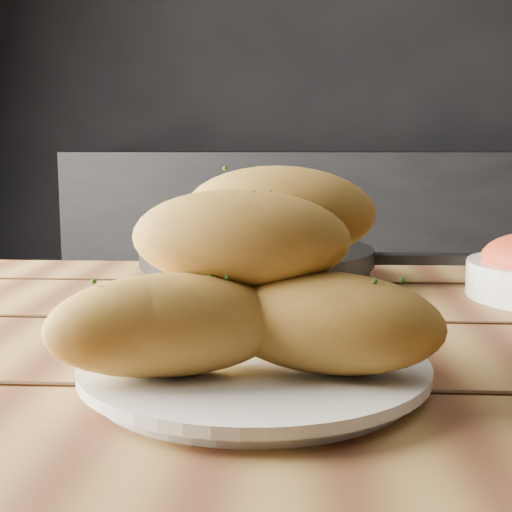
{
  "coord_description": "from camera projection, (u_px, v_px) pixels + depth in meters",
  "views": [
    {
      "loc": [
        -0.67,
        -0.74,
        0.92
      ],
      "look_at": [
        -0.7,
        -0.23,
        0.84
      ],
      "focal_mm": 50.0,
      "sensor_mm": 36.0,
      "label": 1
    }
  ],
  "objects": [
    {
      "name": "table",
      "position": [
        284.0,
        459.0,
        0.61
      ],
      "size": [
        1.49,
        0.9,
        0.75
      ],
      "color": "olive",
      "rests_on": "ground"
    },
    {
      "name": "skillet",
      "position": [
        259.0,
        265.0,
        0.88
      ],
      "size": [
        0.42,
        0.29,
        0.05
      ],
      "color": "black",
      "rests_on": "table"
    },
    {
      "name": "counter",
      "position": [
        493.0,
        284.0,
        2.44
      ],
      "size": [
        2.8,
        0.6,
        0.9
      ],
      "primitive_type": "cube",
      "color": "black",
      "rests_on": "ground"
    },
    {
      "name": "plate",
      "position": [
        254.0,
        371.0,
        0.51
      ],
      "size": [
        0.25,
        0.25,
        0.02
      ],
      "color": "white",
      "rests_on": "table"
    },
    {
      "name": "bread_rolls",
      "position": [
        239.0,
        286.0,
        0.5
      ],
      "size": [
        0.28,
        0.23,
        0.14
      ],
      "color": "#AA762F",
      "rests_on": "plate"
    },
    {
      "name": "back_wall",
      "position": [
        484.0,
        26.0,
        2.6
      ],
      "size": [
        4.0,
        0.04,
        2.7
      ],
      "primitive_type": "cube",
      "color": "black",
      "rests_on": "ground"
    }
  ]
}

